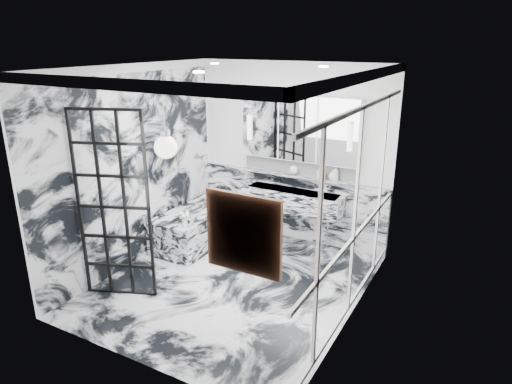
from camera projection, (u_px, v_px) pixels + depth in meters
The scene contains 25 objects.
floor at pixel (233, 283), 6.10m from camera, with size 3.60×3.60×0.00m, color silver.
ceiling at pixel (229, 67), 5.20m from camera, with size 3.60×3.60×0.00m, color white.
wall_back at pixel (292, 153), 7.15m from camera, with size 3.60×3.60×0.00m, color white.
wall_front at pixel (128, 236), 4.16m from camera, with size 3.60×3.60×0.00m, color white.
wall_left at pixel (134, 167), 6.38m from camera, with size 3.60×3.60×0.00m, color white.
wall_right at pixel (358, 205), 4.92m from camera, with size 3.60×3.60×0.00m, color white.
marble_clad_back at pixel (290, 206), 7.41m from camera, with size 3.18×0.05×1.05m, color silver.
marble_clad_left at pixel (135, 171), 6.39m from camera, with size 0.02×3.56×2.68m, color silver.
panel_molding at pixel (355, 213), 4.96m from camera, with size 0.03×3.40×2.30m, color white.
soap_bottle_a at pixel (336, 173), 6.79m from camera, with size 0.09×0.09×0.23m, color #8C5919.
soap_bottle_b at pixel (319, 173), 6.91m from camera, with size 0.08×0.08×0.17m, color #4C4C51.
soap_bottle_c at pixel (333, 175), 6.82m from camera, with size 0.13×0.13×0.16m, color silver.
face_pot at pixel (294, 170), 7.11m from camera, with size 0.14×0.14×0.14m, color white.
amber_bottle at pixel (325, 176), 6.88m from camera, with size 0.04×0.04×0.10m, color #8C5919.
flower_vase at pixel (185, 223), 6.49m from camera, with size 0.07×0.07×0.12m, color silver.
crittall_door at pixel (113, 207), 5.50m from camera, with size 0.88×0.04×2.36m, color black, non-canonical shape.
artwork at pixel (243, 234), 3.56m from camera, with size 0.56×0.05×0.56m, color #B66612.
pendant_light at pixel (166, 147), 4.56m from camera, with size 0.23×0.23×0.23m, color white.
trough_sink at pixel (293, 200), 7.09m from camera, with size 1.60×0.45×0.30m, color silver.
ledge at pixel (298, 176), 7.12m from camera, with size 1.90×0.14×0.04m, color silver.
subway_tile at pixel (300, 167), 7.13m from camera, with size 1.90×0.03×0.23m, color white.
mirror_cabinet at pixel (299, 128), 6.88m from camera, with size 1.90×0.16×1.00m, color white.
sconce_left at pixel (249, 127), 7.19m from camera, with size 0.07×0.07×0.40m, color white.
sconce_right at pixel (350, 138), 6.44m from camera, with size 0.07×0.07×0.40m, color white.
bathtub at pixel (199, 225), 7.29m from camera, with size 0.75×1.65×0.55m, color silver.
Camera 1 is at (2.86, -4.58, 3.11)m, focal length 32.00 mm.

